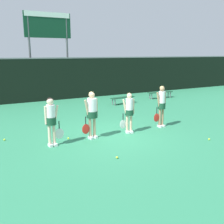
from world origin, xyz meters
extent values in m
plane|color=#2D7F56|center=(0.00, 0.00, 0.00)|extent=(140.00, 140.00, 0.00)
cube|color=black|center=(0.00, 8.63, 1.37)|extent=(60.00, 0.06, 2.75)
cube|color=slate|center=(0.00, 8.63, 2.79)|extent=(60.00, 0.08, 0.08)
cylinder|color=#515156|center=(-0.96, 9.59, 2.88)|extent=(0.14, 0.14, 5.76)
cylinder|color=#515156|center=(1.61, 9.59, 2.88)|extent=(0.14, 0.14, 5.76)
cube|color=#0F3823|center=(0.33, 9.59, 4.93)|extent=(3.14, 0.12, 1.65)
cube|color=white|center=(0.33, 9.52, 5.59)|extent=(3.01, 0.02, 0.33)
cube|color=#19472D|center=(3.61, 5.27, 0.41)|extent=(1.69, 0.58, 0.04)
cylinder|color=slate|center=(4.26, 5.49, 0.20)|extent=(0.06, 0.06, 0.39)
cylinder|color=slate|center=(4.30, 5.24, 0.20)|extent=(0.06, 0.06, 0.39)
cylinder|color=slate|center=(2.92, 5.30, 0.20)|extent=(0.06, 0.06, 0.39)
cylinder|color=slate|center=(2.95, 5.05, 0.20)|extent=(0.06, 0.06, 0.39)
cube|color=#19472D|center=(7.04, 5.84, 0.42)|extent=(1.94, 0.46, 0.04)
cylinder|color=slate|center=(7.83, 5.93, 0.20)|extent=(0.06, 0.06, 0.40)
cylinder|color=slate|center=(7.82, 5.68, 0.20)|extent=(0.06, 0.06, 0.40)
cylinder|color=slate|center=(6.26, 6.01, 0.20)|extent=(0.06, 0.06, 0.40)
cylinder|color=slate|center=(6.24, 5.76, 0.20)|extent=(0.06, 0.06, 0.40)
cylinder|color=beige|center=(-2.30, -0.07, 0.40)|extent=(0.10, 0.10, 0.80)
cylinder|color=beige|center=(-2.46, -0.08, 0.40)|extent=(0.10, 0.10, 0.80)
cube|color=white|center=(-2.30, -0.10, 0.04)|extent=(0.13, 0.25, 0.09)
cube|color=white|center=(-2.46, -0.11, 0.04)|extent=(0.13, 0.25, 0.09)
cylinder|color=#16422B|center=(-2.38, -0.08, 0.89)|extent=(0.34, 0.34, 0.26)
cylinder|color=white|center=(-2.38, -0.08, 1.12)|extent=(0.30, 0.30, 0.64)
sphere|color=beige|center=(-2.38, -0.08, 1.55)|extent=(0.23, 0.23, 0.23)
sphere|color=black|center=(-2.38, -0.06, 1.58)|extent=(0.21, 0.21, 0.21)
cylinder|color=beige|center=(-2.19, -0.06, 1.11)|extent=(0.21, 0.09, 0.61)
cylinder|color=beige|center=(-2.56, -0.09, 1.11)|extent=(0.08, 0.08, 0.61)
cylinder|color=black|center=(-2.11, -0.07, 0.72)|extent=(0.03, 0.03, 0.27)
ellipsoid|color=silver|center=(-2.11, -0.07, 0.40)|extent=(0.32, 0.03, 0.37)
cylinder|color=tan|center=(-0.73, 0.04, 0.42)|extent=(0.10, 0.10, 0.83)
cylinder|color=tan|center=(-0.92, 0.01, 0.42)|extent=(0.10, 0.10, 0.83)
cube|color=white|center=(-0.73, 0.01, 0.04)|extent=(0.15, 0.26, 0.09)
cube|color=white|center=(-0.92, -0.02, 0.04)|extent=(0.15, 0.26, 0.09)
cylinder|color=#16422B|center=(-0.83, 0.02, 0.92)|extent=(0.40, 0.40, 0.24)
cylinder|color=white|center=(-0.83, 0.02, 1.18)|extent=(0.35, 0.35, 0.68)
sphere|color=tan|center=(-0.83, 0.02, 1.63)|extent=(0.22, 0.22, 0.22)
sphere|color=#D8B772|center=(-0.83, 0.04, 1.65)|extent=(0.20, 0.20, 0.20)
cylinder|color=tan|center=(-1.04, -0.01, 1.16)|extent=(0.22, 0.11, 0.65)
cylinder|color=tan|center=(-0.62, 0.06, 1.16)|extent=(0.08, 0.08, 0.65)
cylinder|color=black|center=(-1.11, -0.04, 0.75)|extent=(0.03, 0.03, 0.28)
ellipsoid|color=red|center=(-1.11, -0.04, 0.42)|extent=(0.29, 0.03, 0.38)
cylinder|color=beige|center=(0.82, -0.05, 0.38)|extent=(0.10, 0.10, 0.76)
cylinder|color=beige|center=(0.67, -0.02, 0.38)|extent=(0.10, 0.10, 0.76)
cube|color=white|center=(0.82, -0.08, 0.04)|extent=(0.15, 0.26, 0.09)
cube|color=white|center=(0.66, -0.05, 0.04)|extent=(0.15, 0.26, 0.09)
cylinder|color=#16422B|center=(0.75, -0.04, 0.84)|extent=(0.33, 0.33, 0.21)
cylinder|color=white|center=(0.75, -0.04, 1.08)|extent=(0.29, 0.29, 0.63)
sphere|color=beige|center=(0.75, -0.04, 1.49)|extent=(0.19, 0.19, 0.19)
sphere|color=#D8B772|center=(0.75, -0.02, 1.51)|extent=(0.18, 0.18, 0.18)
cylinder|color=beige|center=(0.57, 0.00, 1.06)|extent=(0.21, 0.11, 0.60)
cylinder|color=beige|center=(0.92, -0.07, 1.06)|extent=(0.08, 0.08, 0.60)
cylinder|color=black|center=(0.49, -0.01, 0.68)|extent=(0.03, 0.03, 0.26)
ellipsoid|color=silver|center=(0.49, -0.01, 0.37)|extent=(0.28, 0.03, 0.36)
cylinder|color=tan|center=(2.48, 0.02, 0.42)|extent=(0.10, 0.10, 0.84)
cylinder|color=tan|center=(2.33, 0.02, 0.42)|extent=(0.10, 0.10, 0.84)
cube|color=white|center=(2.48, -0.01, 0.04)|extent=(0.11, 0.24, 0.09)
cube|color=white|center=(2.33, -0.01, 0.04)|extent=(0.11, 0.24, 0.09)
cylinder|color=#16422B|center=(2.41, 0.02, 0.93)|extent=(0.32, 0.32, 0.25)
cylinder|color=white|center=(2.41, 0.02, 1.19)|extent=(0.28, 0.28, 0.71)
sphere|color=tan|center=(2.41, 0.02, 1.65)|extent=(0.21, 0.21, 0.21)
sphere|color=#D8B772|center=(2.41, 0.04, 1.68)|extent=(0.19, 0.19, 0.19)
cylinder|color=tan|center=(2.23, 0.02, 1.18)|extent=(0.21, 0.08, 0.67)
cylinder|color=tan|center=(2.58, 0.03, 1.18)|extent=(0.08, 0.08, 0.67)
cylinder|color=black|center=(2.15, 0.00, 0.76)|extent=(0.03, 0.03, 0.26)
ellipsoid|color=red|center=(2.15, 0.00, 0.44)|extent=(0.28, 0.03, 0.37)
sphere|color=#CCE033|center=(0.89, 0.71, 0.03)|extent=(0.07, 0.07, 0.07)
sphere|color=#CCE033|center=(-3.76, 1.31, 0.04)|extent=(0.07, 0.07, 0.07)
sphere|color=#CCE033|center=(-1.66, 0.34, 0.03)|extent=(0.07, 0.07, 0.07)
sphere|color=#CCE033|center=(-0.97, -2.10, 0.04)|extent=(0.07, 0.07, 0.07)
sphere|color=#CCE033|center=(2.84, -2.23, 0.04)|extent=(0.07, 0.07, 0.07)
sphere|color=#CCE033|center=(3.34, 1.47, 0.03)|extent=(0.07, 0.07, 0.07)
camera|label=1|loc=(-4.65, -8.54, 3.13)|focal=42.00mm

